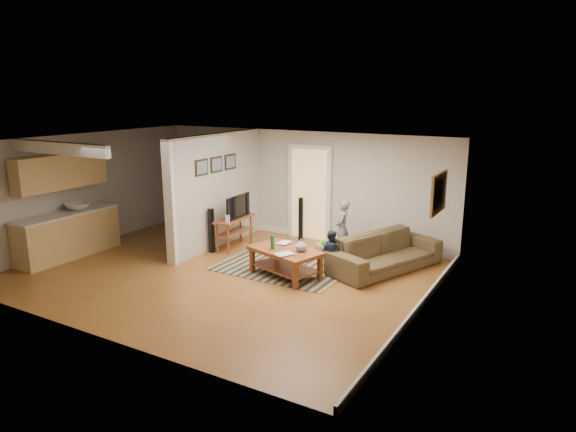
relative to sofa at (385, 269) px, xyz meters
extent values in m
plane|color=brown|center=(-2.60, -1.72, 0.00)|extent=(7.50, 7.50, 0.00)
cube|color=#A9A6A2|center=(-2.60, 1.28, 1.25)|extent=(7.50, 0.04, 2.50)
cube|color=#A9A6A2|center=(-6.35, -1.72, 1.25)|extent=(0.04, 6.00, 2.50)
cube|color=#A9A6A2|center=(1.15, -1.72, 1.25)|extent=(0.04, 6.00, 2.50)
cube|color=white|center=(-2.60, -1.72, 2.50)|extent=(7.50, 6.00, 0.04)
cube|color=#A9A6A2|center=(-3.80, -0.27, 1.25)|extent=(0.15, 3.10, 2.50)
cube|color=white|center=(-3.80, -1.82, 1.25)|extent=(0.22, 0.10, 2.50)
cube|color=white|center=(-2.60, 1.25, 0.06)|extent=(7.50, 0.04, 0.12)
cube|color=white|center=(1.12, -1.72, 0.06)|extent=(0.04, 6.00, 0.12)
cube|color=#D8B272|center=(-2.30, 1.22, 1.05)|extent=(0.90, 0.06, 2.10)
cube|color=tan|center=(-6.03, -2.52, 0.45)|extent=(0.60, 2.20, 0.90)
cube|color=beige|center=(-6.03, -2.52, 0.92)|extent=(0.64, 2.24, 0.05)
cube|color=tan|center=(-6.05, -2.52, 1.80)|extent=(0.35, 2.00, 0.70)
imported|color=silver|center=(-6.03, -2.22, 0.94)|extent=(0.54, 0.54, 0.19)
cube|color=black|center=(-3.71, -0.92, 1.85)|extent=(0.03, 0.40, 0.34)
cube|color=black|center=(-3.71, -0.42, 1.85)|extent=(0.03, 0.40, 0.34)
cube|color=black|center=(-3.71, 0.08, 1.85)|extent=(0.03, 0.40, 0.34)
cube|color=olive|center=(1.11, -0.72, 1.75)|extent=(0.04, 0.90, 0.68)
cube|color=black|center=(-1.78, -0.85, 0.01)|extent=(2.51, 1.84, 0.01)
imported|color=#413420|center=(0.00, 0.00, 0.00)|extent=(1.77, 2.55, 0.69)
cube|color=brown|center=(-1.49, -1.29, 0.49)|extent=(1.51, 1.13, 0.07)
cube|color=silver|center=(-1.49, -1.29, 0.50)|extent=(0.94, 0.69, 0.02)
cube|color=brown|center=(-1.49, -1.29, 0.17)|extent=(1.37, 0.99, 0.03)
cube|color=brown|center=(-2.15, -1.42, 0.25)|extent=(0.10, 0.10, 0.49)
cube|color=brown|center=(-1.02, -1.75, 0.25)|extent=(0.10, 0.10, 0.49)
cube|color=brown|center=(-1.97, -0.82, 0.25)|extent=(0.10, 0.10, 0.49)
cube|color=brown|center=(-0.84, -1.15, 0.25)|extent=(0.10, 0.10, 0.49)
imported|color=navy|center=(-1.19, -1.24, 0.53)|extent=(0.28, 0.28, 0.23)
cylinder|color=#16621D|center=(-1.70, -1.40, 0.66)|extent=(0.07, 0.07, 0.27)
imported|color=#998C4C|center=(-1.81, -0.98, 0.53)|extent=(0.23, 0.31, 0.03)
imported|color=#66594C|center=(-1.45, -1.53, 0.53)|extent=(0.36, 0.40, 0.02)
cube|color=brown|center=(-3.35, -0.32, 0.67)|extent=(0.49, 1.13, 0.05)
cube|color=brown|center=(-3.35, -0.32, 0.37)|extent=(0.44, 1.03, 0.03)
cylinder|color=brown|center=(-3.46, -0.81, 0.34)|extent=(0.05, 0.05, 0.68)
cylinder|color=brown|center=(-3.52, 0.15, 0.34)|extent=(0.05, 0.05, 0.68)
cylinder|color=brown|center=(-3.18, -0.79, 0.34)|extent=(0.05, 0.05, 0.68)
cylinder|color=brown|center=(-3.24, 0.17, 0.34)|extent=(0.05, 0.05, 0.68)
imported|color=black|center=(-3.33, -0.32, 0.69)|extent=(0.18, 0.89, 0.51)
cylinder|color=white|center=(-3.23, -0.73, 0.78)|extent=(0.09, 0.09, 0.17)
cube|color=black|center=(-3.60, -0.81, 0.48)|extent=(0.11, 0.11, 0.97)
cube|color=black|center=(-2.40, 0.98, 0.50)|extent=(0.13, 0.13, 1.01)
cylinder|color=#A37746|center=(-1.34, 0.12, 0.14)|extent=(0.43, 0.43, 0.28)
sphere|color=red|center=(-1.28, 0.16, 0.28)|extent=(0.13, 0.13, 0.13)
sphere|color=#C9D118|center=(-1.40, 0.14, 0.30)|extent=(0.13, 0.13, 0.13)
sphere|color=#228A3E|center=(-1.34, 0.07, 0.32)|extent=(0.13, 0.13, 0.13)
imported|color=slate|center=(-1.08, 0.38, 0.00)|extent=(0.40, 0.50, 1.20)
imported|color=#1F2A40|center=(-0.80, -0.78, 0.00)|extent=(0.43, 0.34, 0.87)
camera|label=1|loc=(3.09, -9.15, 3.39)|focal=32.00mm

